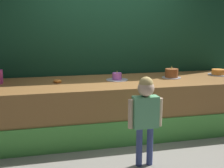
{
  "coord_description": "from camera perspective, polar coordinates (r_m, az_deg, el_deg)",
  "views": [
    {
      "loc": [
        -1.01,
        -3.34,
        1.55
      ],
      "look_at": [
        -0.14,
        0.36,
        0.78
      ],
      "focal_mm": 44.65,
      "sensor_mm": 36.0,
      "label": 1
    }
  ],
  "objects": [
    {
      "name": "curtain_backdrop",
      "position": [
        4.75,
        -0.91,
        11.66
      ],
      "size": [
        4.79,
        0.08,
        3.13
      ],
      "primitive_type": "cube",
      "color": "#19472D",
      "rests_on": "ground_plane"
    },
    {
      "name": "child_figure",
      "position": [
        3.11,
        6.86,
        -5.14
      ],
      "size": [
        0.4,
        0.18,
        1.03
      ],
      "color": "#3F4C8C",
      "rests_on": "ground_plane"
    },
    {
      "name": "cake_center",
      "position": [
        4.46,
        12.09,
        2.09
      ],
      "size": [
        0.29,
        0.29,
        0.2
      ],
      "color": "silver",
      "rests_on": "stage_platform"
    },
    {
      "name": "donut",
      "position": [
        4.07,
        -11.09,
        0.57
      ],
      "size": [
        0.12,
        0.12,
        0.04
      ],
      "primitive_type": "torus",
      "color": "orange",
      "rests_on": "stage_platform"
    },
    {
      "name": "cake_left",
      "position": [
        4.18,
        1.03,
        1.37
      ],
      "size": [
        0.33,
        0.33,
        0.15
      ],
      "color": "silver",
      "rests_on": "stage_platform"
    },
    {
      "name": "stage_platform",
      "position": [
        4.23,
        1.18,
        -4.53
      ],
      "size": [
        4.14,
        1.22,
        0.78
      ],
      "color": "#9E6B38",
      "rests_on": "ground_plane"
    },
    {
      "name": "cake_right",
      "position": [
        4.96,
        20.95,
        2.22
      ],
      "size": [
        0.34,
        0.34,
        0.1
      ],
      "color": "silver",
      "rests_on": "stage_platform"
    },
    {
      "name": "ground_plane",
      "position": [
        3.82,
        3.42,
        -12.5
      ],
      "size": [
        12.0,
        12.0,
        0.0
      ],
      "primitive_type": "plane",
      "color": "gray"
    }
  ]
}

